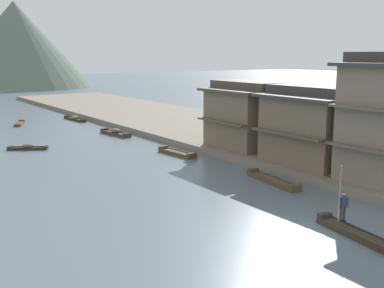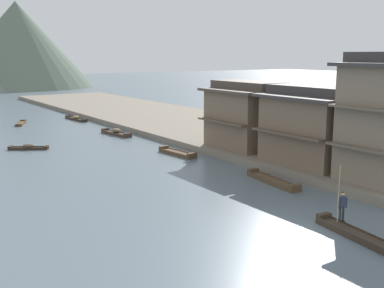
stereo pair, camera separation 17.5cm
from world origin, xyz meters
The scene contains 13 objects.
ground_plane centered at (0.00, 0.00, 0.00)m, with size 400.00×400.00×0.00m, color slate.
riverbank_right centered at (16.42, 30.00, 0.30)m, with size 18.00×110.00×0.61m, color slate.
boat_foreground_poled centered at (2.13, -2.45, 0.17)m, with size 1.68×5.30×0.53m.
boatman_person centered at (2.27, -1.36, 1.54)m, with size 0.55×0.34×3.04m.
boat_moored_nearest centered at (-1.62, 47.68, 0.12)m, with size 2.50×4.44×0.35m.
boat_moored_second centered at (5.83, 7.49, 0.17)m, with size 1.60×5.44×0.54m.
boat_moored_third centered at (5.36, 19.64, 0.17)m, with size 1.47×4.69×0.51m.
boat_moored_far centered at (-5.42, 29.93, 0.20)m, with size 3.67×2.64×0.59m.
boat_midriver_drifting centered at (5.93, 47.44, 0.20)m, with size 1.28×5.70×0.64m.
boat_midriver_upstream centered at (5.31, 32.80, 0.26)m, with size 1.69×5.14×0.78m.
house_waterfront_second centered at (11.37, 8.70, 3.60)m, with size 6.77×7.89×6.14m.
house_waterfront_tall centered at (11.30, 16.74, 3.60)m, with size 6.64×7.29×6.14m.
hill_far_east centered at (17.58, 122.89, 11.87)m, with size 41.49×41.49×23.74m, color #5B6B5B.
Camera 2 is at (-17.39, -16.39, 9.18)m, focal length 43.87 mm.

